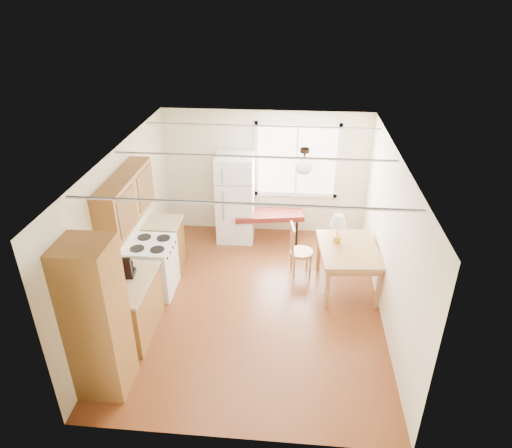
# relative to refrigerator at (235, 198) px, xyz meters

# --- Properties ---
(room_shell) EXTENTS (4.60, 5.60, 2.62)m
(room_shell) POSITION_rel_refrigerator_xyz_m (0.56, -2.12, 0.38)
(room_shell) COLOR #552611
(room_shell) RESTS_ON ground
(kitchen_run) EXTENTS (0.65, 3.40, 2.20)m
(kitchen_run) POSITION_rel_refrigerator_xyz_m (-1.15, -2.75, -0.03)
(kitchen_run) COLOR brown
(kitchen_run) RESTS_ON ground
(window_unit) EXTENTS (1.64, 0.05, 1.51)m
(window_unit) POSITION_rel_refrigerator_xyz_m (1.16, 0.35, 0.68)
(window_unit) COLOR white
(window_unit) RESTS_ON room_shell
(pendant_light) EXTENTS (0.26, 0.26, 0.40)m
(pendant_light) POSITION_rel_refrigerator_xyz_m (1.26, -1.72, 1.37)
(pendant_light) COLOR black
(pendant_light) RESTS_ON room_shell
(refrigerator) EXTENTS (0.74, 0.76, 1.74)m
(refrigerator) POSITION_rel_refrigerator_xyz_m (0.00, 0.00, 0.00)
(refrigerator) COLOR white
(refrigerator) RESTS_ON ground
(bench) EXTENTS (1.39, 0.70, 0.61)m
(bench) POSITION_rel_refrigerator_xyz_m (0.66, -0.07, -0.32)
(bench) COLOR #5C1A16
(bench) RESTS_ON ground
(dining_table) EXTENTS (1.04, 1.32, 0.78)m
(dining_table) POSITION_rel_refrigerator_xyz_m (2.06, -1.56, -0.19)
(dining_table) COLOR #966639
(dining_table) RESTS_ON ground
(chair) EXTENTS (0.44, 0.43, 0.94)m
(chair) POSITION_rel_refrigerator_xyz_m (1.22, -1.21, -0.33)
(chair) COLOR #966639
(chair) RESTS_ON ground
(table_lamp) EXTENTS (0.29, 0.29, 0.50)m
(table_lamp) POSITION_rel_refrigerator_xyz_m (1.87, -1.39, 0.27)
(table_lamp) COLOR #B7913A
(table_lamp) RESTS_ON dining_table
(coffee_maker) EXTENTS (0.19, 0.23, 0.34)m
(coffee_maker) POSITION_rel_refrigerator_xyz_m (-1.16, -2.84, 0.16)
(coffee_maker) COLOR black
(coffee_maker) RESTS_ON kitchen_run
(kettle) EXTENTS (0.10, 0.10, 0.20)m
(kettle) POSITION_rel_refrigerator_xyz_m (-1.18, -3.11, 0.11)
(kettle) COLOR red
(kettle) RESTS_ON kitchen_run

